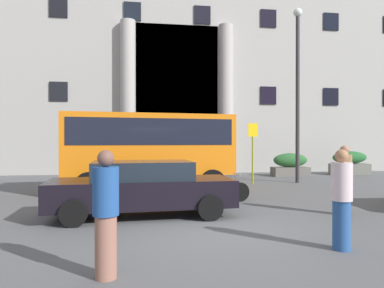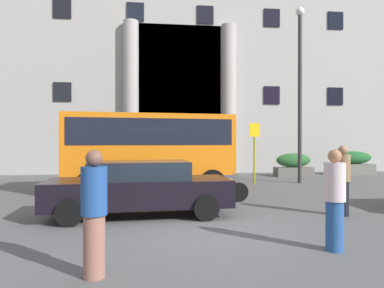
{
  "view_description": "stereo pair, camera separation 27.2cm",
  "coord_description": "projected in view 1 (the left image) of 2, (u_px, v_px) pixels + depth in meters",
  "views": [
    {
      "loc": [
        -1.4,
        -7.51,
        1.89
      ],
      "look_at": [
        0.33,
        4.95,
        1.81
      ],
      "focal_mm": 32.2,
      "sensor_mm": 36.0,
      "label": 1
    },
    {
      "loc": [
        -1.13,
        -7.54,
        1.89
      ],
      "look_at": [
        0.33,
        4.95,
        1.81
      ],
      "focal_mm": 32.2,
      "sensor_mm": 36.0,
      "label": 2
    }
  ],
  "objects": [
    {
      "name": "office_building_facade",
      "position": [
        164.0,
        18.0,
        24.89
      ],
      "size": [
        36.34,
        9.69,
        21.67
      ],
      "color": "#A9A6A0",
      "rests_on": "ground_plane"
    },
    {
      "name": "motorcycle_near_kerb",
      "position": [
        217.0,
        188.0,
        10.69
      ],
      "size": [
        2.07,
        0.55,
        0.89
      ],
      "rotation": [
        0.0,
        0.0,
        0.13
      ],
      "color": "black",
      "rests_on": "ground_plane"
    },
    {
      "name": "ground_plane",
      "position": [
        208.0,
        229.0,
        7.64
      ],
      "size": [
        80.0,
        64.0,
        0.12
      ],
      "primitive_type": "cube",
      "color": "#555657"
    },
    {
      "name": "pedestrian_child_trailing",
      "position": [
        342.0,
        199.0,
        6.01
      ],
      "size": [
        0.36,
        0.36,
        1.76
      ],
      "rotation": [
        0.0,
        0.0,
        4.47
      ],
      "color": "#26508F",
      "rests_on": "ground_plane"
    },
    {
      "name": "hedge_planter_entrance_left",
      "position": [
        290.0,
        165.0,
        18.95
      ],
      "size": [
        2.02,
        0.83,
        1.26
      ],
      "color": "#64615A",
      "rests_on": "ground_plane"
    },
    {
      "name": "lamppost_plaza_centre",
      "position": [
        298.0,
        82.0,
        15.89
      ],
      "size": [
        0.4,
        0.4,
        8.06
      ],
      "color": "#333035",
      "rests_on": "ground_plane"
    },
    {
      "name": "hedge_planter_far_west",
      "position": [
        116.0,
        166.0,
        17.54
      ],
      "size": [
        1.44,
        0.81,
        1.38
      ],
      "color": "gray",
      "rests_on": "ground_plane"
    },
    {
      "name": "bus_stop_sign",
      "position": [
        253.0,
        146.0,
        15.59
      ],
      "size": [
        0.44,
        0.08,
        2.73
      ],
      "color": "#919E18",
      "rests_on": "ground_plane"
    },
    {
      "name": "pedestrian_woman_dark_dress",
      "position": [
        345.0,
        180.0,
        8.89
      ],
      "size": [
        0.36,
        0.36,
        1.8
      ],
      "rotation": [
        0.0,
        0.0,
        5.81
      ],
      "color": "black",
      "rests_on": "ground_plane"
    },
    {
      "name": "hedge_planter_entrance_right",
      "position": [
        350.0,
        163.0,
        19.84
      ],
      "size": [
        2.18,
        0.83,
        1.35
      ],
      "color": "slate",
      "rests_on": "ground_plane"
    },
    {
      "name": "pedestrian_man_red_shirt",
      "position": [
        106.0,
        213.0,
        4.76
      ],
      "size": [
        0.36,
        0.36,
        1.78
      ],
      "rotation": [
        0.0,
        0.0,
        5.44
      ],
      "color": "#956251",
      "rests_on": "ground_plane"
    },
    {
      "name": "orange_minibus",
      "position": [
        149.0,
        146.0,
        12.91
      ],
      "size": [
        6.31,
        3.1,
        2.89
      ],
      "rotation": [
        0.0,
        0.0,
        0.11
      ],
      "color": "orange",
      "rests_on": "ground_plane"
    },
    {
      "name": "parked_hatchback_near",
      "position": [
        142.0,
        188.0,
        8.76
      ],
      "size": [
        4.68,
        2.13,
        1.39
      ],
      "rotation": [
        0.0,
        0.0,
        0.06
      ],
      "color": "black",
      "rests_on": "ground_plane"
    }
  ]
}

